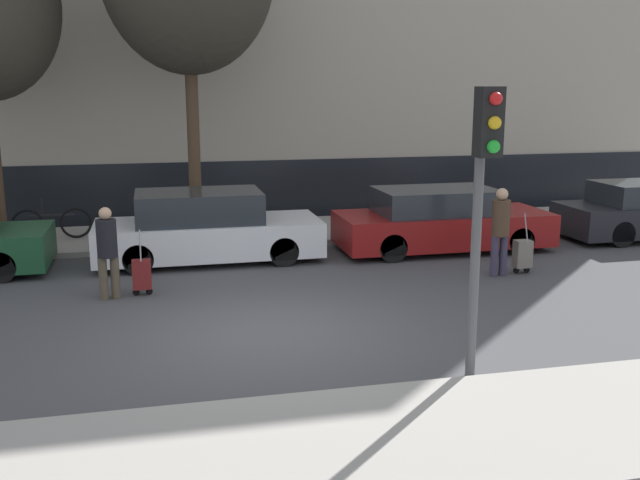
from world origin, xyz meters
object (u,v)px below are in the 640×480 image
parked_car_1 (206,229)px  trolley_right (523,254)px  trolley_left (142,274)px  parked_car_2 (441,221)px  parked_bicycle (52,223)px  pedestrian_left (107,248)px  pedestrian_right (500,227)px  traffic_light (483,175)px

parked_car_1 → trolley_right: parked_car_1 is taller
trolley_left → trolley_right: size_ratio=0.98×
trolley_left → parked_car_1: bearing=60.5°
parked_car_1 → parked_car_2: bearing=-2.0°
parked_car_1 → parked_bicycle: 4.11m
parked_car_1 → trolley_left: size_ratio=3.96×
parked_car_1 → trolley_right: (5.91, -2.43, -0.30)m
trolley_left → pedestrian_left: bearing=-168.8°
pedestrian_left → pedestrian_right: (7.19, -0.13, 0.07)m
trolley_right → parked_bicycle: (-9.24, 4.83, 0.11)m
trolley_left → pedestrian_right: (6.65, -0.23, 0.60)m
traffic_light → trolley_left: bearing=130.6°
parked_car_1 → parked_car_2: size_ratio=0.99×
parked_car_2 → pedestrian_left: (-6.96, -2.21, 0.25)m
pedestrian_right → trolley_right: pedestrian_right is taller
parked_bicycle → trolley_right: bearing=-27.6°
pedestrian_left → trolley_left: 0.76m
parked_car_1 → trolley_right: 6.39m
trolley_left → traffic_light: bearing=-49.4°
parked_car_2 → parked_bicycle: parked_car_2 is taller
parked_bicycle → parked_car_1: bearing=-35.7°
pedestrian_right → parked_bicycle: size_ratio=0.96×
pedestrian_left → parked_bicycle: 5.03m
parked_car_2 → pedestrian_right: size_ratio=2.75×
parked_car_2 → traffic_light: size_ratio=1.31×
parked_car_1 → trolley_right: bearing=-22.4°
parked_car_1 → trolley_left: bearing=-119.5°
traffic_light → trolley_right: bearing=55.4°
pedestrian_right → parked_bicycle: bearing=-38.1°
pedestrian_left → trolley_right: size_ratio=1.34×
pedestrian_left → pedestrian_right: size_ratio=0.94×
trolley_right → trolley_left: bearing=178.8°
parked_car_1 → traffic_light: bearing=-68.5°
parked_car_2 → trolley_left: 6.77m
pedestrian_left → trolley_left: pedestrian_left is taller
parked_car_1 → pedestrian_right: size_ratio=2.71×
trolley_right → parked_bicycle: bearing=152.4°
trolley_left → traffic_light: (4.05, -4.72, 2.18)m
parked_car_2 → trolley_right: (0.77, -2.25, -0.27)m
pedestrian_left → trolley_left: (0.54, 0.11, -0.53)m
trolley_right → traffic_light: traffic_light is taller
pedestrian_right → trolley_right: bearing=179.9°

